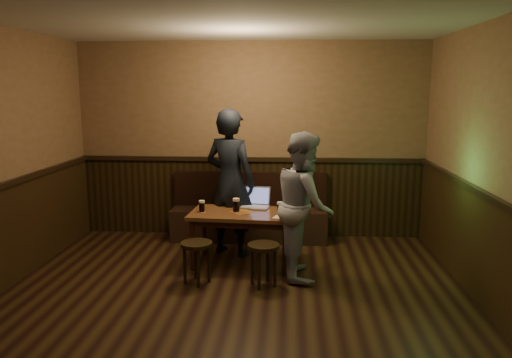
{
  "coord_description": "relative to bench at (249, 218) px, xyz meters",
  "views": [
    {
      "loc": [
        0.58,
        -4.17,
        2.14
      ],
      "look_at": [
        0.18,
        1.57,
        1.09
      ],
      "focal_mm": 35.0,
      "sensor_mm": 36.0,
      "label": 1
    }
  ],
  "objects": [
    {
      "name": "room",
      "position": [
        0.0,
        -2.53,
        0.89
      ],
      "size": [
        5.04,
        6.04,
        2.84
      ],
      "color": "black",
      "rests_on": "ground"
    },
    {
      "name": "bench",
      "position": [
        0.0,
        0.0,
        0.0
      ],
      "size": [
        2.2,
        0.5,
        0.95
      ],
      "color": "black",
      "rests_on": "ground"
    },
    {
      "name": "pub_table",
      "position": [
        0.0,
        -1.07,
        0.26
      ],
      "size": [
        1.29,
        0.79,
        0.67
      ],
      "rotation": [
        0.0,
        0.0,
        -0.07
      ],
      "color": "#532C17",
      "rests_on": "ground"
    },
    {
      "name": "stool_left",
      "position": [
        -0.44,
        -1.71,
        0.07
      ],
      "size": [
        0.43,
        0.43,
        0.47
      ],
      "rotation": [
        0.0,
        0.0,
        0.29
      ],
      "color": "black",
      "rests_on": "ground"
    },
    {
      "name": "stool_right",
      "position": [
        0.3,
        -1.73,
        0.07
      ],
      "size": [
        0.44,
        0.44,
        0.47
      ],
      "rotation": [
        0.0,
        0.0,
        -0.3
      ],
      "color": "black",
      "rests_on": "ground"
    },
    {
      "name": "pint_left",
      "position": [
        -0.48,
        -1.11,
        0.42
      ],
      "size": [
        0.09,
        0.09,
        0.15
      ],
      "color": "#A81914",
      "rests_on": "pub_table"
    },
    {
      "name": "pint_mid",
      "position": [
        -0.07,
        -1.07,
        0.44
      ],
      "size": [
        0.11,
        0.11,
        0.17
      ],
      "color": "#A81914",
      "rests_on": "pub_table"
    },
    {
      "name": "pint_right",
      "position": [
        0.46,
        -1.15,
        0.43
      ],
      "size": [
        0.1,
        0.1,
        0.15
      ],
      "color": "#A81914",
      "rests_on": "pub_table"
    },
    {
      "name": "laptop",
      "position": [
        0.14,
        -0.79,
        0.42
      ],
      "size": [
        0.39,
        0.33,
        0.25
      ],
      "rotation": [
        0.0,
        0.0,
        -0.15
      ],
      "color": "silver",
      "rests_on": "pub_table"
    },
    {
      "name": "menu",
      "position": [
        0.5,
        -1.3,
        0.35
      ],
      "size": [
        0.25,
        0.21,
        0.0
      ],
      "primitive_type": "cube",
      "rotation": [
        0.0,
        0.0,
        -0.3
      ],
      "color": "silver",
      "rests_on": "pub_table"
    },
    {
      "name": "person_suit",
      "position": [
        -0.19,
        -0.65,
        0.64
      ],
      "size": [
        0.82,
        0.7,
        1.89
      ],
      "primitive_type": "imported",
      "rotation": [
        0.0,
        0.0,
        2.72
      ],
      "color": "black",
      "rests_on": "ground"
    },
    {
      "name": "person_grey",
      "position": [
        0.74,
        -1.38,
        0.52
      ],
      "size": [
        0.7,
        0.86,
        1.67
      ],
      "primitive_type": "imported",
      "rotation": [
        0.0,
        0.0,
        1.65
      ],
      "color": "#95959B",
      "rests_on": "ground"
    }
  ]
}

